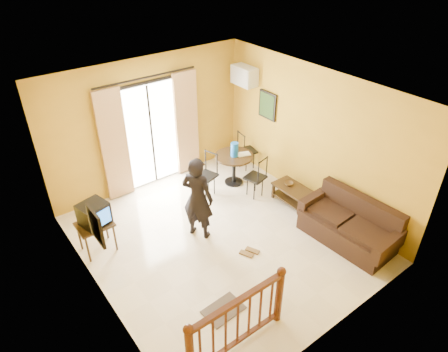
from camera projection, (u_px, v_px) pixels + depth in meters
ground at (221, 239)px, 7.38m from camera, size 5.00×5.00×0.00m
room_shell at (221, 159)px, 6.46m from camera, size 5.00×5.00×5.00m
balcony_door at (152, 134)px, 8.38m from camera, size 2.25×0.14×2.46m
tv_table at (95, 227)px, 6.87m from camera, size 0.59×0.49×0.59m
television at (94, 214)px, 6.74m from camera, size 0.53×0.50×0.40m
picture_left at (96, 226)px, 5.28m from camera, size 0.05×0.42×0.52m
dining_table at (234, 161)px, 8.68m from camera, size 0.84×0.84×0.70m
water_jug at (235, 150)px, 8.50m from camera, size 0.17×0.17×0.31m
serving_tray at (244, 154)px, 8.63m from camera, size 0.32×0.26×0.02m
dining_chairs at (236, 185)px, 8.90m from camera, size 1.85×1.45×0.95m
air_conditioner at (244, 76)px, 8.60m from camera, size 0.31×0.60×0.40m
botanical_print at (267, 105)px, 8.49m from camera, size 0.05×0.50×0.60m
coffee_table at (293, 193)px, 8.19m from camera, size 0.47×0.85×0.38m
bowl at (289, 184)px, 8.20m from camera, size 0.22×0.22×0.06m
sofa at (350, 225)px, 7.21m from camera, size 0.91×1.82×0.85m
standing_person at (198, 198)px, 7.07m from camera, size 0.63×0.71×1.63m
stair_balustrade at (238, 319)px, 5.22m from camera, size 1.63×0.13×1.04m
doormat at (223, 310)px, 6.02m from camera, size 0.62×0.43×0.02m
sandals at (249, 252)px, 7.06m from camera, size 0.33×0.27×0.03m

